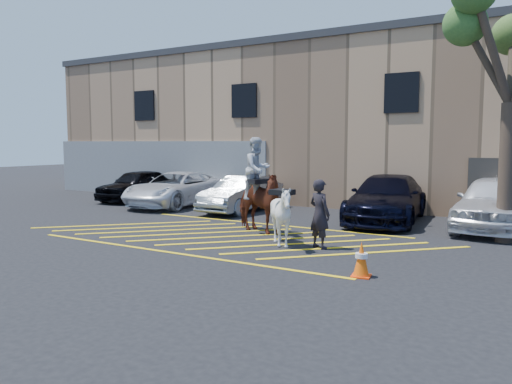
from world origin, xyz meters
The scene contains 12 objects.
ground centered at (0.00, 0.00, 0.00)m, with size 90.00×90.00×0.00m, color black.
car_black_suv centered at (-8.76, 5.06, 0.74)m, with size 1.74×4.32×1.47m, color black.
car_white_pickup centered at (-5.90, 4.46, 0.73)m, with size 2.43×5.27×1.47m, color white.
car_silver_sedan centered at (-2.53, 4.41, 0.71)m, with size 1.50×4.29×1.41m, color gray.
car_blue_suv centered at (3.14, 4.90, 0.80)m, with size 2.24×5.50×1.60m, color black.
car_white_suv centered at (6.57, 4.89, 0.87)m, with size 2.04×5.08×1.73m, color white.
handler centered at (2.91, -0.41, 0.90)m, with size 0.66×0.43×1.80m, color black.
warehouse centered at (-0.01, 11.99, 3.65)m, with size 32.42×10.20×7.30m.
hatching_zone centered at (0.00, -0.30, 0.01)m, with size 12.60×5.12×0.01m.
mounted_bay centered at (0.38, 0.71, 1.17)m, with size 2.40×1.68×2.89m.
saddled_white centered at (1.95, -0.66, 0.81)m, with size 1.42×1.57×1.61m.
traffic_cone centered at (4.77, -2.53, 0.37)m, with size 0.43×0.43×0.73m.
Camera 1 is at (8.01, -12.22, 2.74)m, focal length 35.00 mm.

